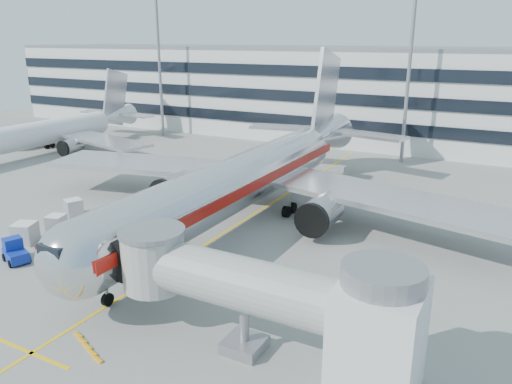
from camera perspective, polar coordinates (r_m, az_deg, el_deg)
The scene contains 15 objects.
ground at distance 40.86m, azimuth -8.67°, elevation -7.74°, with size 180.00×180.00×0.00m, color gray.
lead_in_line at distance 48.54m, azimuth -1.60°, elevation -3.41°, with size 0.25×70.00×0.01m, color yellow.
stop_bar at distance 32.32m, azimuth -24.28°, elevation -16.43°, with size 6.00×0.25×0.01m, color yellow.
main_jet at distance 48.65m, azimuth -0.63°, elevation 1.88°, with size 50.95×48.70×16.06m.
jet_bridge at distance 27.23m, azimuth 1.76°, elevation -11.86°, with size 17.80×4.50×7.00m.
terminal at distance 90.66m, azimuth 13.91°, elevation 10.84°, with size 150.00×24.25×15.60m.
light_mast_west at distance 91.79m, azimuth -11.06°, elevation 15.53°, with size 2.40×1.20×25.45m.
light_mast_centre at distance 72.86m, azimuth 17.24°, elevation 14.74°, with size 2.40×1.20×25.45m.
second_jet at distance 84.17m, azimuth -22.58°, elevation 6.38°, with size 38.21×36.52×12.04m.
belt_loader at distance 45.05m, azimuth -17.42°, elevation -5.11°, with size 4.45×1.78×2.11m.
baggage_tug at distance 44.34m, azimuth -25.84°, elevation -6.15°, with size 2.85×2.30×1.88m.
cargo_container_left at distance 47.67m, azimuth -24.88°, elevation -4.29°, with size 2.26×2.26×1.85m.
cargo_container_right at distance 53.38m, azimuth -20.12°, elevation -1.64°, with size 2.01×2.01×1.62m.
cargo_container_front at distance 49.38m, azimuth -21.85°, elevation -3.35°, with size 1.85×1.85×1.59m.
ramp_worker at distance 41.03m, azimuth -22.03°, elevation -7.55°, with size 0.58×0.38×1.59m, color #A8FB1A.
Camera 1 is at (22.75, -29.32, 17.11)m, focal length 35.00 mm.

